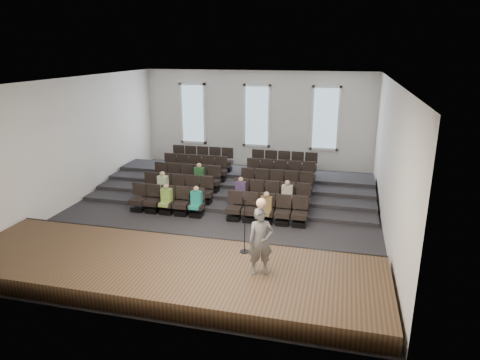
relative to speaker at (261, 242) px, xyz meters
name	(u,v)px	position (x,y,z in m)	size (l,w,h in m)	color
ground	(220,212)	(-2.59, 5.05, -1.38)	(14.00, 14.00, 0.00)	black
ceiling	(218,80)	(-2.59, 5.05, 3.63)	(12.00, 14.00, 0.02)	white
wall_back	(257,120)	(-2.59, 12.07, 1.12)	(12.00, 0.04, 5.00)	silver
wall_front	(126,221)	(-2.59, -1.97, 1.12)	(12.00, 0.04, 5.00)	silver
wall_left	(75,141)	(-8.61, 5.05, 1.12)	(0.04, 14.00, 5.00)	silver
wall_right	(390,159)	(3.43, 5.05, 1.12)	(0.04, 14.00, 5.00)	silver
stage	(167,270)	(-2.59, -0.05, -1.13)	(11.80, 3.60, 0.50)	#4B3520
stage_lip	(189,243)	(-2.59, 1.72, -1.13)	(11.80, 0.06, 0.52)	black
risers	(239,183)	(-2.59, 8.22, -1.19)	(11.80, 4.80, 0.60)	black
seating_rows	(230,184)	(-2.59, 6.59, -0.70)	(6.80, 4.70, 1.67)	black
windows	(257,116)	(-2.59, 12.00, 1.32)	(8.44, 0.10, 3.24)	white
audience	(216,191)	(-2.78, 5.20, -0.60)	(5.45, 2.64, 1.10)	#82AB44
speaker	(261,242)	(0.00, 0.00, 0.00)	(0.64, 0.42, 1.77)	#545250
mic_stand	(245,237)	(-0.66, 1.06, -0.41)	(0.27, 0.27, 1.60)	black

